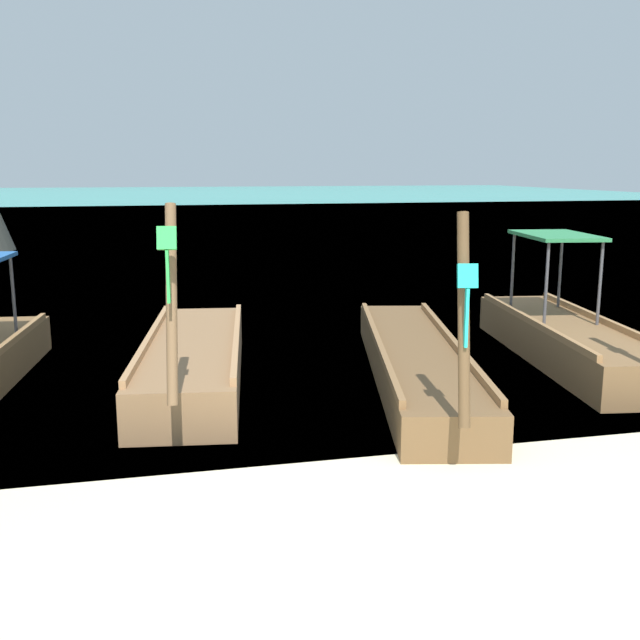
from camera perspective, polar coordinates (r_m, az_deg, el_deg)
ground at (r=6.37m, az=9.23°, el=-17.85°), size 120.00×120.00×0.00m
sea_water at (r=67.52m, az=-11.35°, el=8.69°), size 120.00×120.00×0.00m
longtail_boat_green_ribbon at (r=11.13m, az=-9.61°, el=-3.10°), size 2.03×5.73×2.75m
longtail_boat_turquoise_ribbon at (r=11.18m, az=7.30°, el=-3.20°), size 2.55×6.85×2.68m
longtail_boat_pink_ribbon at (r=12.85m, az=18.27°, el=-1.35°), size 2.01×5.81×2.72m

